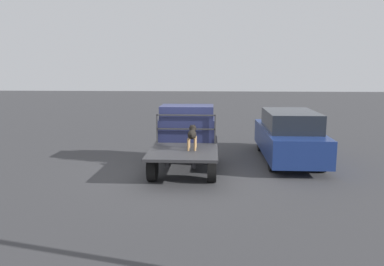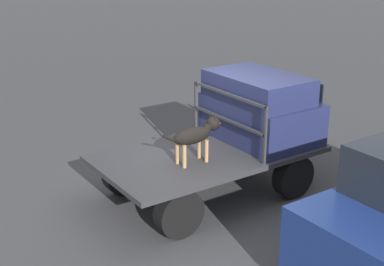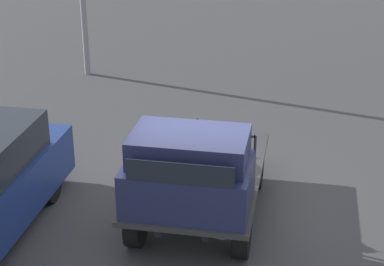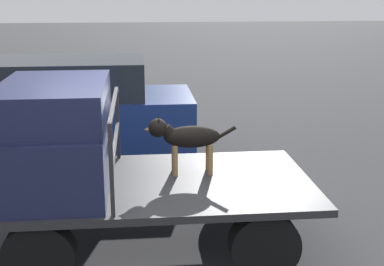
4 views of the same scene
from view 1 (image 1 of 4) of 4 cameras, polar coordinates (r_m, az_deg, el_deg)
ground_plane at (r=11.50m, az=-1.06°, el=-5.73°), size 80.00×80.00×0.00m
flatbed_truck at (r=11.36m, az=-1.07°, el=-2.99°), size 3.57×1.97×0.77m
truck_cab at (r=12.27m, az=-0.71°, el=1.50°), size 1.29×1.85×1.13m
truck_headboard at (r=11.58m, az=-0.94°, el=1.32°), size 0.04×1.85×0.91m
dog at (r=10.83m, az=0.03°, el=-0.13°), size 1.05×0.25×0.69m
parked_sedan at (r=12.94m, az=14.53°, el=-0.43°), size 4.60×1.75×1.70m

